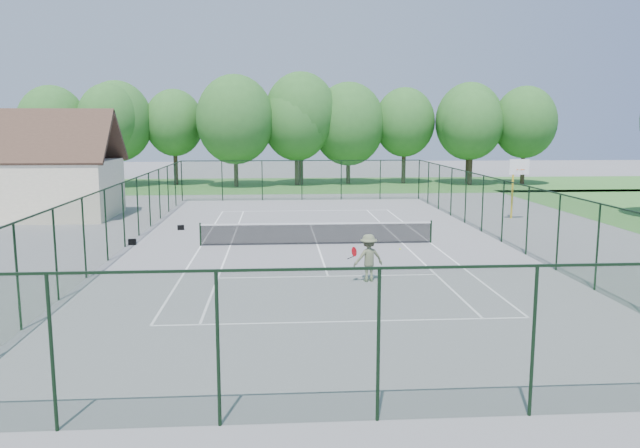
{
  "coord_description": "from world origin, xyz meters",
  "views": [
    {
      "loc": [
        -1.87,
        -29.14,
        5.6
      ],
      "look_at": [
        0.0,
        -2.0,
        1.3
      ],
      "focal_mm": 35.0,
      "sensor_mm": 36.0,
      "label": 1
    }
  ],
  "objects_px": {
    "sports_bag_a": "(132,242)",
    "tennis_player": "(368,258)",
    "tennis_net": "(317,232)",
    "basketball_goal": "(516,177)"
  },
  "relations": [
    {
      "from": "sports_bag_a",
      "to": "tennis_player",
      "type": "height_order",
      "value": "tennis_player"
    },
    {
      "from": "sports_bag_a",
      "to": "tennis_net",
      "type": "bearing_deg",
      "value": -4.93
    },
    {
      "from": "basketball_goal",
      "to": "sports_bag_a",
      "type": "height_order",
      "value": "basketball_goal"
    },
    {
      "from": "tennis_net",
      "to": "basketball_goal",
      "type": "distance_m",
      "value": 14.41
    },
    {
      "from": "basketball_goal",
      "to": "tennis_player",
      "type": "height_order",
      "value": "basketball_goal"
    },
    {
      "from": "tennis_net",
      "to": "basketball_goal",
      "type": "bearing_deg",
      "value": 29.89
    },
    {
      "from": "tennis_net",
      "to": "sports_bag_a",
      "type": "xyz_separation_m",
      "value": [
        -8.77,
        0.48,
        -0.44
      ]
    },
    {
      "from": "sports_bag_a",
      "to": "tennis_player",
      "type": "bearing_deg",
      "value": -38.87
    },
    {
      "from": "tennis_net",
      "to": "tennis_player",
      "type": "distance_m",
      "value": 7.35
    },
    {
      "from": "basketball_goal",
      "to": "sports_bag_a",
      "type": "relative_size",
      "value": 10.45
    }
  ]
}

